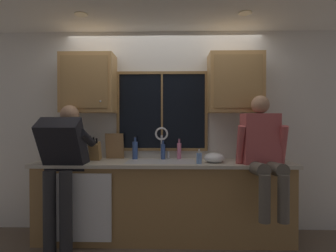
% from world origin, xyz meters
% --- Properties ---
extents(back_wall, '(5.33, 0.12, 2.55)m').
position_xyz_m(back_wall, '(0.00, 0.06, 1.27)').
color(back_wall, silver).
rests_on(back_wall, floor).
extents(ceiling_downlight_left, '(0.14, 0.14, 0.01)m').
position_xyz_m(ceiling_downlight_left, '(-0.88, -0.60, 2.54)').
color(ceiling_downlight_left, '#FFEAB2').
extents(ceiling_downlight_right, '(0.14, 0.14, 0.01)m').
position_xyz_m(ceiling_downlight_right, '(0.88, -0.60, 2.54)').
color(ceiling_downlight_right, '#FFEAB2').
extents(window_glass, '(1.10, 0.02, 0.95)m').
position_xyz_m(window_glass, '(-0.03, -0.01, 1.52)').
color(window_glass, black).
extents(window_frame_top, '(1.17, 0.02, 0.04)m').
position_xyz_m(window_frame_top, '(-0.03, -0.02, 2.02)').
color(window_frame_top, olive).
extents(window_frame_bottom, '(1.17, 0.02, 0.04)m').
position_xyz_m(window_frame_bottom, '(-0.03, -0.02, 1.03)').
color(window_frame_bottom, olive).
extents(window_frame_left, '(0.03, 0.02, 0.95)m').
position_xyz_m(window_frame_left, '(-0.60, -0.02, 1.52)').
color(window_frame_left, olive).
extents(window_frame_right, '(0.03, 0.02, 0.95)m').
position_xyz_m(window_frame_right, '(0.54, -0.02, 1.52)').
color(window_frame_right, olive).
extents(window_mullion_center, '(0.02, 0.02, 0.95)m').
position_xyz_m(window_mullion_center, '(-0.03, -0.02, 1.52)').
color(window_mullion_center, olive).
extents(lower_cabinet_run, '(2.93, 0.58, 0.88)m').
position_xyz_m(lower_cabinet_run, '(0.00, -0.29, 0.44)').
color(lower_cabinet_run, '#A07744').
rests_on(lower_cabinet_run, floor).
extents(countertop, '(2.99, 0.62, 0.04)m').
position_xyz_m(countertop, '(0.00, -0.31, 0.90)').
color(countertop, beige).
rests_on(countertop, lower_cabinet_run).
extents(dishwasher_front, '(0.60, 0.02, 0.74)m').
position_xyz_m(dishwasher_front, '(-0.85, -0.61, 0.46)').
color(dishwasher_front, white).
extents(upper_cabinet_left, '(0.64, 0.36, 0.72)m').
position_xyz_m(upper_cabinet_left, '(-0.93, -0.17, 1.86)').
color(upper_cabinet_left, '#B2844C').
extents(upper_cabinet_right, '(0.64, 0.36, 0.72)m').
position_xyz_m(upper_cabinet_right, '(0.87, -0.17, 1.86)').
color(upper_cabinet_right, '#B2844C').
extents(sink, '(0.80, 0.46, 0.21)m').
position_xyz_m(sink, '(-0.03, -0.30, 0.82)').
color(sink, '#B7B7BC').
rests_on(sink, lower_cabinet_run).
extents(faucet, '(0.18, 0.09, 0.40)m').
position_xyz_m(faucet, '(-0.02, -0.12, 1.17)').
color(faucet, silver).
rests_on(faucet, countertop).
extents(person_standing, '(0.53, 0.68, 1.58)m').
position_xyz_m(person_standing, '(-1.08, -0.63, 0.97)').
color(person_standing, '#262628').
rests_on(person_standing, floor).
extents(person_sitting_on_counter, '(0.54, 0.61, 1.26)m').
position_xyz_m(person_sitting_on_counter, '(1.08, -0.57, 1.10)').
color(person_sitting_on_counter, '#595147').
rests_on(person_sitting_on_counter, countertop).
extents(knife_block, '(0.12, 0.18, 0.32)m').
position_xyz_m(knife_block, '(-0.84, -0.23, 1.03)').
color(knife_block, olive).
rests_on(knife_block, countertop).
extents(cutting_board, '(0.23, 0.09, 0.32)m').
position_xyz_m(cutting_board, '(-0.63, -0.08, 1.08)').
color(cutting_board, '#997047').
rests_on(cutting_board, countertop).
extents(mixing_bowl, '(0.24, 0.24, 0.12)m').
position_xyz_m(mixing_bowl, '(0.58, -0.39, 0.97)').
color(mixing_bowl, silver).
rests_on(mixing_bowl, countertop).
extents(soap_dispenser, '(0.06, 0.07, 0.17)m').
position_xyz_m(soap_dispenser, '(0.40, -0.48, 0.98)').
color(soap_dispenser, '#668CCC').
rests_on(soap_dispenser, countertop).
extents(bottle_green_glass, '(0.05, 0.05, 0.25)m').
position_xyz_m(bottle_green_glass, '(-0.01, -0.13, 1.02)').
color(bottle_green_glass, '#334C8C').
rests_on(bottle_green_glass, countertop).
extents(bottle_tall_clear, '(0.07, 0.07, 0.29)m').
position_xyz_m(bottle_tall_clear, '(-0.36, -0.13, 1.04)').
color(bottle_tall_clear, '#334C8C').
rests_on(bottle_tall_clear, countertop).
extents(bottle_amber_small, '(0.05, 0.05, 0.26)m').
position_xyz_m(bottle_amber_small, '(0.19, -0.08, 1.03)').
color(bottle_amber_small, pink).
rests_on(bottle_amber_small, countertop).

